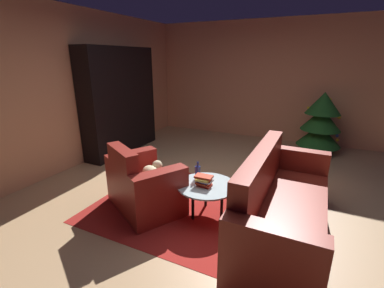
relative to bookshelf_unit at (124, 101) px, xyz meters
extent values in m
plane|color=tan|center=(2.45, -1.15, -1.02)|extent=(7.78, 7.78, 0.00)
cube|color=tan|center=(2.45, 2.12, 0.32)|extent=(5.49, 0.06, 2.66)
cube|color=tan|center=(-0.27, -1.15, 0.32)|extent=(0.06, 6.60, 2.66)
cube|color=maroon|center=(2.40, -1.52, -1.01)|extent=(2.76, 1.92, 0.01)
cube|color=black|center=(0.17, -0.10, 0.01)|extent=(0.03, 1.77, 2.05)
cube|color=black|center=(-0.02, 0.77, 0.01)|extent=(0.40, 0.02, 2.05)
cube|color=black|center=(-0.02, -0.98, 0.01)|extent=(0.40, 0.03, 2.05)
cube|color=black|center=(-0.02, -0.10, -1.00)|extent=(0.37, 1.72, 0.03)
cube|color=black|center=(-0.02, -0.10, -0.60)|extent=(0.37, 1.72, 0.03)
cube|color=black|center=(-0.02, -0.10, -0.19)|extent=(0.37, 1.72, 0.02)
cube|color=black|center=(-0.02, -0.10, 0.21)|extent=(0.37, 1.72, 0.02)
cube|color=black|center=(-0.02, -0.10, 0.62)|extent=(0.37, 1.72, 0.02)
cube|color=black|center=(-0.02, -0.10, 1.02)|extent=(0.37, 1.72, 0.03)
cube|color=black|center=(-0.17, -0.10, 0.14)|extent=(0.05, 1.04, 0.65)
cube|color=black|center=(-0.15, -0.10, 0.14)|extent=(0.03, 1.07, 0.68)
cube|color=gold|center=(-0.06, 0.71, -0.83)|extent=(0.30, 0.03, 0.31)
cube|color=#ABB086|center=(-0.09, 0.67, -0.87)|extent=(0.24, 0.04, 0.25)
cube|color=#463A21|center=(-0.10, 0.62, -0.84)|extent=(0.21, 0.03, 0.29)
cube|color=#20538F|center=(-0.08, 0.58, -0.87)|extent=(0.25, 0.05, 0.24)
cube|color=#502331|center=(-0.09, 0.52, -0.83)|extent=(0.24, 0.05, 0.33)
cube|color=#407139|center=(-0.09, 0.48, -0.84)|extent=(0.23, 0.03, 0.31)
cube|color=#8A4291|center=(-0.12, 0.44, -0.87)|extent=(0.18, 0.03, 0.25)
cube|color=#A89696|center=(-0.06, 0.40, -0.88)|extent=(0.29, 0.03, 0.21)
cube|color=#216D81|center=(-0.12, 0.72, -0.42)|extent=(0.19, 0.04, 0.33)
cube|color=#258144|center=(-0.09, 0.68, -0.45)|extent=(0.23, 0.04, 0.27)
cube|color=#925998|center=(-0.09, 0.63, -0.43)|extent=(0.24, 0.05, 0.30)
cube|color=#3E8237|center=(-0.08, 0.58, -0.43)|extent=(0.25, 0.04, 0.32)
cube|color=#8D539D|center=(-0.08, 0.55, -0.43)|extent=(0.26, 0.03, 0.32)
cube|color=teal|center=(-0.11, 0.71, 0.79)|extent=(0.19, 0.03, 0.32)
cube|color=orange|center=(-0.10, 0.67, 0.74)|extent=(0.21, 0.03, 0.21)
cube|color=#255498|center=(-0.07, 0.63, 0.78)|extent=(0.28, 0.05, 0.31)
cube|color=gold|center=(-0.08, 0.58, 0.76)|extent=(0.26, 0.03, 0.26)
cube|color=tan|center=(-0.08, 0.54, 0.74)|extent=(0.26, 0.05, 0.23)
cube|color=gold|center=(-0.10, 0.48, 0.74)|extent=(0.22, 0.04, 0.22)
cube|color=#388D3F|center=(-0.08, 0.44, 0.79)|extent=(0.25, 0.04, 0.33)
cube|color=maroon|center=(1.70, -1.75, -0.82)|extent=(0.87, 0.90, 0.38)
cube|color=maroon|center=(1.57, -1.98, -0.40)|extent=(0.61, 0.43, 0.47)
cube|color=maroon|center=(2.05, -1.95, -0.70)|extent=(0.49, 0.68, 0.64)
cube|color=maroon|center=(1.36, -1.56, -0.70)|extent=(0.49, 0.68, 0.64)
ellipsoid|color=#C6BA8E|center=(1.76, -1.71, -0.54)|extent=(0.33, 0.29, 0.18)
sphere|color=#C6BA8E|center=(1.78, -1.57, -0.49)|extent=(0.13, 0.13, 0.13)
cube|color=maroon|center=(3.39, -1.62, -0.80)|extent=(0.77, 1.70, 0.43)
cube|color=maroon|center=(3.09, -1.62, -0.33)|extent=(0.18, 1.70, 0.52)
cube|color=maroon|center=(3.38, -2.55, -0.66)|extent=(0.76, 0.17, 0.71)
cube|color=maroon|center=(3.40, -0.69, -0.66)|extent=(0.76, 0.17, 0.71)
cylinder|color=black|center=(2.67, -1.57, -0.82)|extent=(0.04, 0.04, 0.38)
cylinder|color=black|center=(2.39, -1.40, -0.82)|extent=(0.04, 0.04, 0.38)
cylinder|color=black|center=(2.37, -1.75, -0.82)|extent=(0.04, 0.04, 0.38)
cylinder|color=silver|center=(2.47, -1.58, -0.62)|extent=(0.72, 0.72, 0.02)
cube|color=red|center=(2.46, -1.62, -0.60)|extent=(0.18, 0.12, 0.03)
cube|color=#BD3C1C|center=(2.45, -1.62, -0.57)|extent=(0.17, 0.15, 0.02)
cube|color=#3F5098|center=(2.45, -1.62, -0.56)|extent=(0.16, 0.13, 0.02)
cube|color=gray|center=(2.46, -1.62, -0.54)|extent=(0.20, 0.14, 0.02)
cube|color=gold|center=(2.45, -1.62, -0.52)|extent=(0.17, 0.17, 0.02)
cube|color=#B7331C|center=(2.45, -1.61, -0.50)|extent=(0.21, 0.13, 0.02)
cylinder|color=navy|center=(2.30, -1.47, -0.53)|extent=(0.07, 0.07, 0.17)
cylinder|color=navy|center=(2.30, -1.47, -0.42)|extent=(0.03, 0.03, 0.06)
cylinder|color=brown|center=(3.63, 1.53, -0.94)|extent=(0.08, 0.08, 0.14)
cone|color=#1D551F|center=(3.63, 1.53, -0.66)|extent=(0.84, 0.84, 0.43)
cone|color=#1D551F|center=(3.63, 1.53, -0.33)|extent=(0.75, 0.75, 0.43)
cone|color=#1D551F|center=(3.63, 1.53, -0.01)|extent=(0.66, 0.66, 0.43)
sphere|color=red|center=(3.70, 1.79, -0.07)|extent=(0.08, 0.08, 0.08)
sphere|color=blue|center=(3.96, 1.63, -0.65)|extent=(0.06, 0.06, 0.06)
sphere|color=yellow|center=(3.37, 1.54, -0.13)|extent=(0.05, 0.05, 0.05)
sphere|color=yellow|center=(3.97, 1.47, -0.70)|extent=(0.06, 0.06, 0.06)
sphere|color=yellow|center=(3.74, 1.78, 0.03)|extent=(0.06, 0.06, 0.06)
sphere|color=yellow|center=(3.94, 1.52, -0.26)|extent=(0.06, 0.06, 0.06)
sphere|color=blue|center=(3.68, 1.80, -0.13)|extent=(0.07, 0.07, 0.07)
camera|label=1|loc=(3.56, -4.24, 0.83)|focal=24.89mm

